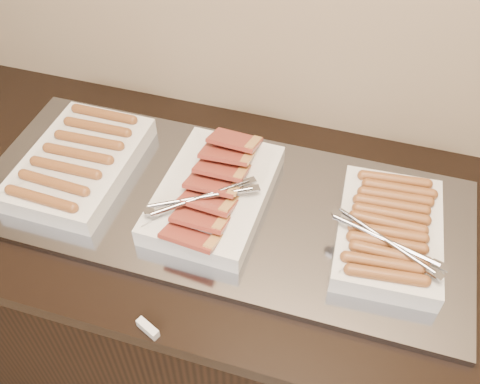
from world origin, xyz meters
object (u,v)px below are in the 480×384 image
counter (229,304)px  dish_right (389,231)px  warming_tray (219,204)px  dish_left (80,162)px  dish_center (214,192)px

counter → dish_right: size_ratio=5.87×
dish_right → counter: bearing=176.1°
counter → warming_tray: warming_tray is taller
warming_tray → dish_right: 0.40m
warming_tray → dish_right: size_ratio=3.42×
dish_left → dish_center: bearing=-0.1°
counter → dish_left: (-0.39, -0.00, 0.50)m
dish_left → dish_right: size_ratio=1.09×
dish_left → dish_center: dish_center is taller
counter → dish_right: dish_right is taller
dish_left → dish_right: bearing=0.2°
dish_right → dish_left: bearing=176.4°
warming_tray → dish_center: size_ratio=3.01×
counter → dish_right: 0.63m
warming_tray → dish_right: bearing=-0.6°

